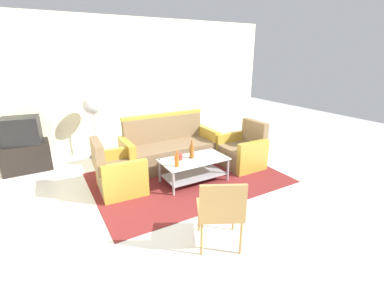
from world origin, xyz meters
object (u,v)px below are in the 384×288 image
Objects in this scene: tv_stand at (26,157)px; pedestal_fan at (92,109)px; couch at (170,149)px; armchair_left at (118,174)px; armchair_right at (242,152)px; bottle_orange at (177,160)px; cup at (180,157)px; bottle_brown at (192,151)px; television at (21,130)px; wicker_chair at (221,208)px; coffee_table at (194,167)px.

pedestal_fan is (1.26, 0.05, 0.75)m from tv_stand.
couch reaches higher than armchair_left.
tv_stand is (-3.56, 1.85, -0.03)m from armchair_right.
bottle_orange reaches higher than cup.
bottle_brown is 0.39× the size of tv_stand.
television reaches higher than couch.
wicker_chair is at bearing -97.83° from bottle_orange.
couch reaches higher than armchair_right.
bottle_brown is (1.17, -0.25, 0.24)m from armchair_left.
couch is 0.87m from coffee_table.
television is (-2.42, 1.97, 0.49)m from coffee_table.
bottle_brown is 3.13× the size of cup.
tv_stand is (-2.42, 1.96, -0.01)m from coffee_table.
armchair_left is 0.94m from bottle_orange.
bottle_orange is 0.33× the size of tv_stand.
television is (-2.41, 1.90, 0.23)m from bottle_brown.
armchair_right is at bearing 1.26° from cup.
bottle_orange is 0.40× the size of television.
couch is 1.75m from pedestal_fan.
armchair_left is 2.72× the size of bottle_brown.
armchair_right is 1.17m from bottle_brown.
wicker_chair is at bearing -80.72° from pedestal_fan.
couch is at bearing -45.58° from pedestal_fan.
coffee_table is (-1.13, -0.12, -0.02)m from armchair_right.
armchair_right is 1.01× the size of wicker_chair.
armchair_right is at bearing 71.60° from wicker_chair.
armchair_right is 3.27× the size of bottle_orange.
cup reaches higher than coffee_table.
couch is at bearing 118.76° from armchair_left.
bottle_brown reaches higher than tv_stand.
armchair_left is at bearing 134.89° from television.
tv_stand reaches higher than cup.
bottle_orange is (-1.52, -0.25, 0.22)m from armchair_right.
television is 0.52× the size of pedestal_fan.
cup is at bearing -40.36° from tv_stand.
couch reaches higher than bottle_brown.
armchair_left is 1.22m from bottle_brown.
pedestal_fan is (0.02, 1.70, 0.73)m from armchair_left.
couch is 2.48m from wicker_chair.
couch is 2.12× the size of armchair_left.
armchair_right is (2.31, -0.20, 0.00)m from armchair_left.
couch is 1.07m from bottle_orange.
coffee_table is at bearing 78.07° from armchair_left.
pedestal_fan is at bearing 2.27° from tv_stand.
bottle_brown is 3.08m from television.
bottle_brown is 0.25× the size of pedestal_fan.
cup is 2.22m from pedestal_fan.
coffee_table is at bearing 92.63° from couch.
armchair_right is at bearing 9.28° from bottle_orange.
coffee_table is 1.67m from wicker_chair.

